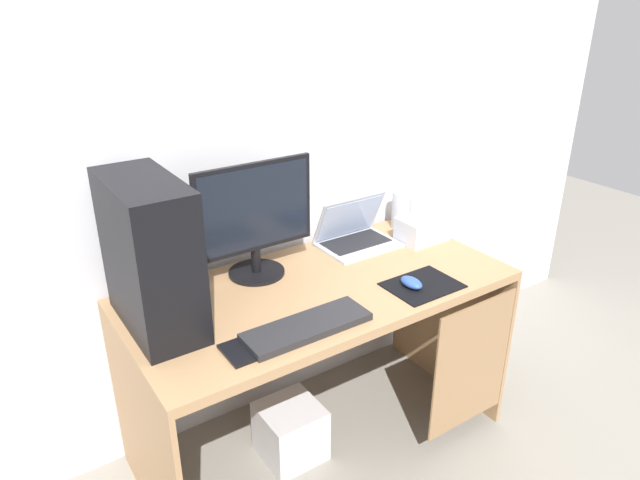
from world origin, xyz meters
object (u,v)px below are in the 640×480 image
object	(u,v)px
pc_tower	(150,255)
keyboard	(307,327)
projector	(422,229)
speaker	(401,210)
subwoofer	(290,431)
mouse_left	(411,283)
laptop	(355,235)
monitor	(255,219)
cell_phone	(237,353)

from	to	relation	value
pc_tower	keyboard	distance (m)	0.53
projector	pc_tower	bearing A→B (deg)	-179.56
speaker	subwoofer	distance (m)	1.05
speaker	subwoofer	xyz separation A→B (m)	(-0.74, -0.25, -0.70)
subwoofer	mouse_left	bearing A→B (deg)	-26.83
keyboard	mouse_left	xyz separation A→B (m)	(0.46, 0.02, 0.01)
laptop	subwoofer	bearing A→B (deg)	-155.34
speaker	subwoofer	world-z (taller)	speaker
monitor	speaker	size ratio (longest dim) A/B	2.76
monitor	cell_phone	bearing A→B (deg)	-125.29
pc_tower	cell_phone	distance (m)	0.40
mouse_left	cell_phone	size ratio (longest dim) A/B	0.74
laptop	speaker	size ratio (longest dim) A/B	1.87
speaker	projector	xyz separation A→B (m)	(-0.02, -0.16, -0.03)
pc_tower	mouse_left	distance (m)	0.91
laptop	keyboard	bearing A→B (deg)	-140.05
keyboard	mouse_left	world-z (taller)	mouse_left
subwoofer	projector	bearing A→B (deg)	6.88
pc_tower	cell_phone	size ratio (longest dim) A/B	3.73
keyboard	mouse_left	distance (m)	0.46
projector	cell_phone	world-z (taller)	projector
speaker	subwoofer	size ratio (longest dim) A/B	0.73
subwoofer	monitor	bearing A→B (deg)	91.96
speaker	mouse_left	xyz separation A→B (m)	(-0.34, -0.45, -0.06)
laptop	cell_phone	world-z (taller)	laptop
pc_tower	projector	world-z (taller)	pc_tower
projector	mouse_left	distance (m)	0.43
cell_phone	subwoofer	distance (m)	0.72
pc_tower	keyboard	xyz separation A→B (m)	(0.37, -0.30, -0.23)
projector	subwoofer	xyz separation A→B (m)	(-0.72, -0.09, -0.66)
speaker	keyboard	distance (m)	0.93
monitor	laptop	distance (m)	0.50
pc_tower	cell_phone	bearing A→B (deg)	-66.22
projector	subwoofer	size ratio (longest dim) A/B	0.87
laptop	cell_phone	xyz separation A→B (m)	(-0.76, -0.43, -0.04)
pc_tower	mouse_left	world-z (taller)	pc_tower
speaker	cell_phone	xyz separation A→B (m)	(-1.04, -0.46, -0.08)
laptop	projector	distance (m)	0.29
subwoofer	speaker	bearing A→B (deg)	18.40
keyboard	laptop	bearing A→B (deg)	39.95
mouse_left	laptop	bearing A→B (deg)	81.65
projector	mouse_left	world-z (taller)	projector
projector	keyboard	distance (m)	0.84
subwoofer	keyboard	bearing A→B (deg)	-104.41
mouse_left	subwoofer	distance (m)	0.78
projector	subwoofer	world-z (taller)	projector
projector	subwoofer	bearing A→B (deg)	-173.12
keyboard	subwoofer	distance (m)	0.67
laptop	keyboard	distance (m)	0.68
laptop	speaker	xyz separation A→B (m)	(0.28, 0.04, 0.04)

